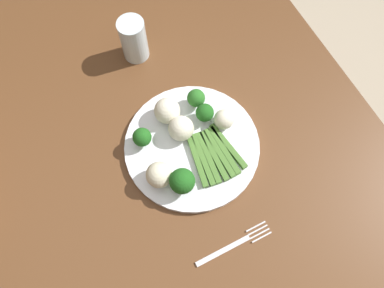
# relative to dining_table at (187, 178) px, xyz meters

# --- Properties ---
(ground_plane) EXTENTS (6.00, 6.00, 0.02)m
(ground_plane) POSITION_rel_dining_table_xyz_m (0.00, 0.00, -0.66)
(ground_plane) COLOR #B7A88E
(dining_table) EXTENTS (1.41, 0.90, 0.76)m
(dining_table) POSITION_rel_dining_table_xyz_m (0.00, 0.00, 0.00)
(dining_table) COLOR brown
(dining_table) RESTS_ON ground_plane
(plate) EXTENTS (0.30, 0.30, 0.01)m
(plate) POSITION_rel_dining_table_xyz_m (-0.03, 0.03, 0.11)
(plate) COLOR white
(plate) RESTS_ON dining_table
(asparagus_bundle) EXTENTS (0.13, 0.11, 0.01)m
(asparagus_bundle) POSITION_rel_dining_table_xyz_m (0.01, 0.06, 0.12)
(asparagus_bundle) COLOR #47752D
(asparagus_bundle) RESTS_ON plate
(broccoli_right) EXTENTS (0.04, 0.04, 0.05)m
(broccoli_right) POSITION_rel_dining_table_xyz_m (-0.08, -0.06, 0.15)
(broccoli_right) COLOR #4C7F2B
(broccoli_right) RESTS_ON plate
(broccoli_back) EXTENTS (0.04, 0.04, 0.05)m
(broccoli_back) POSITION_rel_dining_table_xyz_m (-0.08, 0.08, 0.15)
(broccoli_back) COLOR #4C7F2B
(broccoli_back) RESTS_ON plate
(broccoli_outer_edge) EXTENTS (0.05, 0.05, 0.06)m
(broccoli_outer_edge) POSITION_rel_dining_table_xyz_m (0.04, -0.03, 0.15)
(broccoli_outer_edge) COLOR #4C7F2B
(broccoli_outer_edge) RESTS_ON plate
(broccoli_back_right) EXTENTS (0.04, 0.04, 0.05)m
(broccoli_back_right) POSITION_rel_dining_table_xyz_m (-0.12, 0.08, 0.15)
(broccoli_back_right) COLOR #568E33
(broccoli_back_right) RESTS_ON plate
(cauliflower_front) EXTENTS (0.06, 0.06, 0.06)m
(cauliflower_front) POSITION_rel_dining_table_xyz_m (-0.07, 0.02, 0.14)
(cauliflower_front) COLOR silver
(cauliflower_front) RESTS_ON plate
(cauliflower_left) EXTENTS (0.06, 0.06, 0.06)m
(cauliflower_left) POSITION_rel_dining_table_xyz_m (-0.12, 0.01, 0.15)
(cauliflower_left) COLOR silver
(cauliflower_left) RESTS_ON plate
(cauliflower_edge) EXTENTS (0.05, 0.05, 0.05)m
(cauliflower_edge) POSITION_rel_dining_table_xyz_m (0.01, -0.07, 0.14)
(cauliflower_edge) COLOR beige
(cauliflower_edge) RESTS_ON plate
(cauliflower_near_center) EXTENTS (0.04, 0.04, 0.04)m
(cauliflower_near_center) POSITION_rel_dining_table_xyz_m (-0.05, 0.11, 0.14)
(cauliflower_near_center) COLOR silver
(cauliflower_near_center) RESTS_ON plate
(fork) EXTENTS (0.03, 0.17, 0.00)m
(fork) POSITION_rel_dining_table_xyz_m (0.20, 0.01, 0.10)
(fork) COLOR silver
(fork) RESTS_ON dining_table
(water_glass) EXTENTS (0.06, 0.06, 0.11)m
(water_glass) POSITION_rel_dining_table_xyz_m (-0.32, 0.02, 0.16)
(water_glass) COLOR silver
(water_glass) RESTS_ON dining_table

